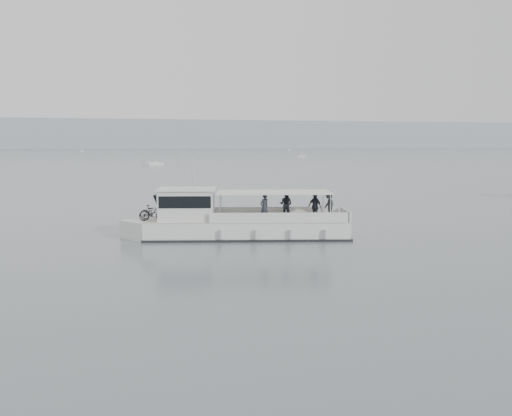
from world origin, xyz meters
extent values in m
plane|color=slate|center=(0.00, 0.00, 0.00)|extent=(1400.00, 1400.00, 0.00)
cube|color=#939EA8|center=(0.00, 560.00, 14.00)|extent=(1400.00, 90.00, 28.00)
cube|color=silver|center=(-0.93, -3.14, 0.40)|extent=(11.11, 5.23, 1.16)
cube|color=silver|center=(-6.16, -1.91, 0.40)|extent=(2.83, 2.83, 1.16)
cube|color=beige|center=(-0.93, -3.14, 0.98)|extent=(11.11, 5.23, 0.05)
cube|color=black|center=(-0.93, -3.14, 0.04)|extent=(11.31, 5.38, 0.16)
cube|color=silver|center=(0.95, -2.16, 1.25)|extent=(6.99, 1.72, 0.54)
cube|color=silver|center=(0.32, -4.84, 1.25)|extent=(6.99, 1.72, 0.54)
cube|color=silver|center=(4.25, -4.35, 1.25)|extent=(0.74, 2.81, 0.54)
cube|color=silver|center=(-4.07, -2.40, 1.79)|extent=(3.34, 3.00, 1.61)
cube|color=black|center=(-5.42, -2.09, 1.92)|extent=(1.00, 2.29, 1.04)
cube|color=black|center=(-4.07, -2.40, 2.06)|extent=(3.17, 3.00, 0.63)
cube|color=silver|center=(-4.07, -2.40, 2.64)|extent=(3.55, 3.22, 0.09)
cube|color=silver|center=(0.46, -3.46, 2.46)|extent=(6.54, 4.00, 0.07)
cylinder|color=silver|center=(-2.61, -4.03, 1.72)|extent=(0.06, 0.06, 1.48)
cylinder|color=silver|center=(-2.04, -1.59, 1.72)|extent=(0.06, 0.06, 1.48)
cylinder|color=silver|center=(2.96, -5.33, 1.72)|extent=(0.06, 0.06, 1.48)
cylinder|color=silver|center=(3.53, -2.89, 1.72)|extent=(0.06, 0.06, 1.48)
cylinder|color=silver|center=(-4.41, -1.50, 3.80)|extent=(0.03, 0.03, 2.33)
cylinder|color=silver|center=(-3.87, -3.09, 3.62)|extent=(0.03, 0.03, 1.97)
cylinder|color=#BABCC1|center=(-2.60, -4.36, 0.45)|extent=(0.26, 0.26, 0.45)
cylinder|color=#BABCC1|center=(-0.86, -4.77, 0.45)|extent=(0.26, 0.26, 0.45)
cylinder|color=#BABCC1|center=(0.89, -5.18, 0.45)|extent=(0.26, 0.26, 0.45)
cylinder|color=#BABCC1|center=(2.63, -5.59, 0.45)|extent=(0.26, 0.26, 0.45)
imported|color=black|center=(-5.73, -1.65, 1.39)|extent=(1.62, 0.87, 0.81)
imported|color=black|center=(-5.90, -2.34, 1.41)|extent=(1.47, 0.71, 0.85)
imported|color=#262A33|center=(-0.25, -4.12, 1.74)|extent=(0.65, 0.58, 1.50)
imported|color=#262A33|center=(1.30, -3.01, 1.74)|extent=(0.93, 0.89, 1.50)
imported|color=#262A33|center=(2.43, -4.47, 1.74)|extent=(0.72, 0.95, 1.50)
imported|color=#262A33|center=(3.50, -3.81, 1.74)|extent=(0.56, 0.97, 1.50)
cube|color=silver|center=(61.02, 161.83, 0.30)|extent=(4.31, 5.92, 0.75)
cube|color=silver|center=(61.02, 161.83, 0.62)|extent=(2.36, 2.52, 0.45)
cylinder|color=silver|center=(61.02, 161.83, 3.75)|extent=(0.08, 0.08, 6.30)
cube|color=silver|center=(129.62, 387.64, 0.30)|extent=(3.20, 6.47, 0.75)
cube|color=silver|center=(129.62, 387.64, 0.62)|extent=(2.14, 2.48, 0.45)
cube|color=silver|center=(-20.55, 330.70, 0.30)|extent=(2.28, 5.31, 0.75)
cube|color=silver|center=(-20.55, 330.70, 0.62)|extent=(1.66, 1.97, 0.45)
cylinder|color=silver|center=(-20.55, 330.70, 3.43)|extent=(0.08, 0.08, 5.65)
cube|color=silver|center=(2.86, 99.84, 0.30)|extent=(5.15, 5.50, 0.75)
cube|color=silver|center=(2.86, 99.84, 0.62)|extent=(2.52, 2.56, 0.45)
cylinder|color=silver|center=(2.86, 99.84, 3.74)|extent=(0.08, 0.08, 6.29)
camera|label=1|loc=(-8.36, -32.62, 5.06)|focal=40.00mm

